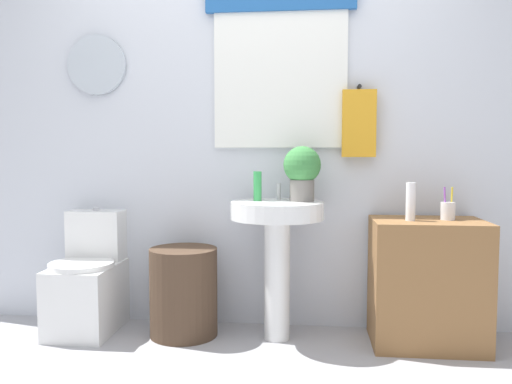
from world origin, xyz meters
The scene contains 10 objects.
back_wall centered at (0.00, 1.15, 1.31)m, with size 4.40×0.18×2.60m.
toilet centered at (-0.96, 0.88, 0.29)m, with size 0.38×0.51×0.74m.
laundry_hamper centered at (-0.36, 0.85, 0.26)m, with size 0.40×0.40×0.52m, color #4C3828.
pedestal_sink centered at (0.20, 0.85, 0.61)m, with size 0.54×0.54×0.81m.
faucet centered at (0.20, 0.97, 0.86)m, with size 0.03×0.03×0.10m, color silver.
wooden_cabinet centered at (1.05, 0.85, 0.36)m, with size 0.62×0.44×0.71m, color olive.
soap_bottle centered at (0.08, 0.90, 0.89)m, with size 0.05×0.05×0.17m, color green.
potted_plant centered at (0.34, 0.91, 0.99)m, with size 0.22×0.22×0.32m.
lotion_bottle centered at (0.94, 0.81, 0.82)m, with size 0.05×0.05×0.21m, color white.
toothbrush_cup centered at (1.16, 0.87, 0.76)m, with size 0.08×0.08×0.19m.
Camera 1 is at (0.39, -2.12, 1.09)m, focal length 36.50 mm.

